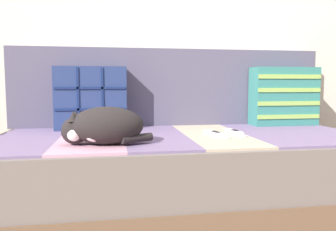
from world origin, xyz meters
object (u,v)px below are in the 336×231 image
Objects in this scene: couch at (183,174)px; game_remote_near at (215,134)px; throw_pillow_quilted at (91,98)px; throw_pillow_striped at (284,96)px; sleeping_cat at (102,126)px; game_remote_far at (235,132)px.

couch is 0.28m from game_remote_near.
couch is at bearing -27.62° from throw_pillow_quilted.
game_remote_near is (0.14, -0.09, 0.22)m from couch.
throw_pillow_quilted is 0.96× the size of throw_pillow_striped.
throw_pillow_striped is 0.66m from game_remote_near.
couch is 0.65m from throw_pillow_quilted.
sleeping_cat is 1.98× the size of game_remote_far.
throw_pillow_striped is 1.07× the size of sleeping_cat.
throw_pillow_striped reaches higher than sleeping_cat.
throw_pillow_striped is 0.55m from game_remote_far.
throw_pillow_striped is 2.11× the size of game_remote_far.
sleeping_cat is (-0.39, -0.24, 0.29)m from couch.
throw_pillow_striped is (1.15, -0.00, 0.00)m from throw_pillow_quilted.
throw_pillow_quilted is 0.50m from sleeping_cat.
game_remote_far is (0.72, -0.31, -0.16)m from throw_pillow_quilted.
game_remote_far is at bearing -144.44° from throw_pillow_striped.
sleeping_cat is at bearing -148.54° from couch.
game_remote_near reaches higher than couch.
couch is at bearing -160.26° from throw_pillow_striped.
game_remote_near is (0.53, 0.15, -0.07)m from sleeping_cat.
couch is 4.93× the size of throw_pillow_quilted.
throw_pillow_quilted is 2.03× the size of game_remote_far.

